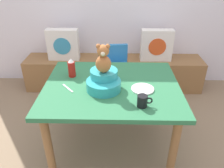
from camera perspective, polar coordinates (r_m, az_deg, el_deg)
The scene contains 12 objects.
ground_plane at distance 2.44m, azimuth -0.05°, elevation -15.40°, with size 8.00×8.00×0.00m, color #8C7256.
window_bench at distance 3.33m, azimuth 0.43°, elevation 2.94°, with size 2.60×0.44×0.46m, color olive.
pillow_floral_left at distance 3.23m, azimuth -12.61°, elevation 9.98°, with size 0.44×0.15×0.44m.
pillow_floral_right at distance 3.19m, azimuth 11.51°, elevation 9.85°, with size 0.44×0.15×0.44m.
dining_table at distance 2.04m, azimuth -0.06°, elevation -2.64°, with size 1.22×1.00×0.74m.
highchair at distance 2.81m, azimuth 1.26°, elevation 4.22°, with size 0.35×0.48×0.79m.
infant_seat_teal at distance 1.90m, azimuth -2.17°, elevation 0.72°, with size 0.30×0.33×0.16m.
teddy_bear at distance 1.81m, azimuth -2.29°, elevation 6.45°, with size 0.13×0.12×0.25m.
ketchup_bottle at distance 2.13m, azimuth -10.47°, elevation 4.10°, with size 0.07×0.07×0.18m.
coffee_mug at distance 1.70m, azimuth 7.98°, elevation -4.40°, with size 0.12×0.08×0.09m.
dinner_plate_near at distance 1.93m, azimuth 7.96°, elevation -1.28°, with size 0.20×0.20×0.01m, color white.
table_fork at distance 1.97m, azimuth -11.46°, elevation -1.05°, with size 0.02×0.17×0.01m, color silver.
Camera 1 is at (0.04, -1.72, 1.73)m, focal length 35.11 mm.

